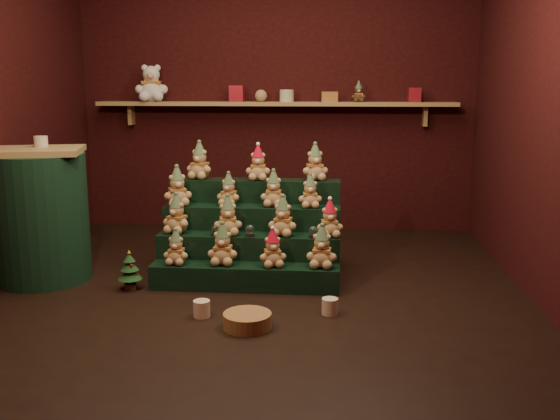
# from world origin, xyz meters

# --- Properties ---
(ground) EXTENTS (4.00, 4.00, 0.00)m
(ground) POSITION_xyz_m (0.00, 0.00, 0.00)
(ground) COLOR black
(ground) RESTS_ON ground
(back_wall) EXTENTS (4.00, 0.10, 2.80)m
(back_wall) POSITION_xyz_m (0.00, 2.05, 1.40)
(back_wall) COLOR black
(back_wall) RESTS_ON ground
(front_wall) EXTENTS (4.00, 0.10, 2.80)m
(front_wall) POSITION_xyz_m (0.00, -2.05, 1.40)
(front_wall) COLOR black
(front_wall) RESTS_ON ground
(right_wall) EXTENTS (0.10, 4.00, 2.80)m
(right_wall) POSITION_xyz_m (2.05, 0.00, 1.40)
(right_wall) COLOR black
(right_wall) RESTS_ON ground
(back_shelf) EXTENTS (3.60, 0.26, 0.24)m
(back_shelf) POSITION_xyz_m (0.00, 1.87, 1.29)
(back_shelf) COLOR tan
(back_shelf) RESTS_ON ground
(riser_tier_front) EXTENTS (1.40, 0.22, 0.18)m
(riser_tier_front) POSITION_xyz_m (-0.04, -0.04, 0.09)
(riser_tier_front) COLOR black
(riser_tier_front) RESTS_ON ground
(riser_tier_midfront) EXTENTS (1.40, 0.22, 0.36)m
(riser_tier_midfront) POSITION_xyz_m (-0.04, 0.18, 0.18)
(riser_tier_midfront) COLOR black
(riser_tier_midfront) RESTS_ON ground
(riser_tier_midback) EXTENTS (1.40, 0.22, 0.54)m
(riser_tier_midback) POSITION_xyz_m (-0.04, 0.40, 0.27)
(riser_tier_midback) COLOR black
(riser_tier_midback) RESTS_ON ground
(riser_tier_back) EXTENTS (1.40, 0.22, 0.72)m
(riser_tier_back) POSITION_xyz_m (-0.04, 0.62, 0.36)
(riser_tier_back) COLOR black
(riser_tier_back) RESTS_ON ground
(teddy_0) EXTENTS (0.19, 0.18, 0.26)m
(teddy_0) POSITION_xyz_m (-0.55, -0.05, 0.31)
(teddy_0) COLOR tan
(teddy_0) RESTS_ON riser_tier_front
(teddy_1) EXTENTS (0.22, 0.20, 0.31)m
(teddy_1) POSITION_xyz_m (-0.21, -0.03, 0.33)
(teddy_1) COLOR tan
(teddy_1) RESTS_ON riser_tier_front
(teddy_2) EXTENTS (0.24, 0.22, 0.28)m
(teddy_2) POSITION_xyz_m (0.17, -0.05, 0.32)
(teddy_2) COLOR tan
(teddy_2) RESTS_ON riser_tier_front
(teddy_3) EXTENTS (0.24, 0.22, 0.31)m
(teddy_3) POSITION_xyz_m (0.53, -0.04, 0.34)
(teddy_3) COLOR tan
(teddy_3) RESTS_ON riser_tier_front
(teddy_4) EXTENTS (0.27, 0.26, 0.30)m
(teddy_4) POSITION_xyz_m (-0.60, 0.19, 0.51)
(teddy_4) COLOR tan
(teddy_4) RESTS_ON riser_tier_midfront
(teddy_5) EXTENTS (0.25, 0.23, 0.30)m
(teddy_5) POSITION_xyz_m (-0.20, 0.17, 0.51)
(teddy_5) COLOR tan
(teddy_5) RESTS_ON riser_tier_midfront
(teddy_6) EXTENTS (0.25, 0.23, 0.30)m
(teddy_6) POSITION_xyz_m (0.22, 0.17, 0.51)
(teddy_6) COLOR tan
(teddy_6) RESTS_ON riser_tier_midfront
(teddy_7) EXTENTS (0.23, 0.21, 0.28)m
(teddy_7) POSITION_xyz_m (0.58, 0.17, 0.50)
(teddy_7) COLOR tan
(teddy_7) RESTS_ON riser_tier_midfront
(teddy_8) EXTENTS (0.29, 0.27, 0.31)m
(teddy_8) POSITION_xyz_m (-0.64, 0.38, 0.70)
(teddy_8) COLOR tan
(teddy_8) RESTS_ON riser_tier_midback
(teddy_9) EXTENTS (0.22, 0.20, 0.26)m
(teddy_9) POSITION_xyz_m (-0.23, 0.41, 0.67)
(teddy_9) COLOR tan
(teddy_9) RESTS_ON riser_tier_midback
(teddy_10) EXTENTS (0.20, 0.18, 0.28)m
(teddy_10) POSITION_xyz_m (0.13, 0.41, 0.68)
(teddy_10) COLOR tan
(teddy_10) RESTS_ON riser_tier_midback
(teddy_11) EXTENTS (0.20, 0.19, 0.26)m
(teddy_11) POSITION_xyz_m (0.42, 0.39, 0.67)
(teddy_11) COLOR tan
(teddy_11) RESTS_ON riser_tier_midback
(teddy_12) EXTENTS (0.26, 0.24, 0.30)m
(teddy_12) POSITION_xyz_m (-0.51, 0.63, 0.87)
(teddy_12) COLOR tan
(teddy_12) RESTS_ON riser_tier_back
(teddy_13) EXTENTS (0.20, 0.18, 0.28)m
(teddy_13) POSITION_xyz_m (-0.01, 0.60, 0.86)
(teddy_13) COLOR tan
(teddy_13) RESTS_ON riser_tier_back
(teddy_14) EXTENTS (0.26, 0.24, 0.30)m
(teddy_14) POSITION_xyz_m (0.45, 0.63, 0.87)
(teddy_14) COLOR tan
(teddy_14) RESTS_ON riser_tier_back
(snow_globe_a) EXTENTS (0.06, 0.06, 0.08)m
(snow_globe_a) POSITION_xyz_m (-0.29, 0.12, 0.40)
(snow_globe_a) COLOR black
(snow_globe_a) RESTS_ON riser_tier_midfront
(snow_globe_b) EXTENTS (0.07, 0.07, 0.09)m
(snow_globe_b) POSITION_xyz_m (-0.02, 0.12, 0.41)
(snow_globe_b) COLOR black
(snow_globe_b) RESTS_ON riser_tier_midfront
(snow_globe_c) EXTENTS (0.07, 0.07, 0.09)m
(snow_globe_c) POSITION_xyz_m (0.46, 0.12, 0.41)
(snow_globe_c) COLOR black
(snow_globe_c) RESTS_ON riser_tier_midfront
(side_table) EXTENTS (0.79, 0.71, 1.02)m
(side_table) POSITION_xyz_m (-1.63, 0.05, 0.51)
(side_table) COLOR tan
(side_table) RESTS_ON ground
(table_ornament) EXTENTS (0.10, 0.10, 0.08)m
(table_ornament) POSITION_xyz_m (-1.63, 0.15, 1.06)
(table_ornament) COLOR beige
(table_ornament) RESTS_ON side_table
(mini_christmas_tree) EXTENTS (0.18, 0.18, 0.30)m
(mini_christmas_tree) POSITION_xyz_m (-0.88, -0.13, 0.15)
(mini_christmas_tree) COLOR #4E301C
(mini_christmas_tree) RESTS_ON ground
(mug_left) EXTENTS (0.11, 0.11, 0.11)m
(mug_left) POSITION_xyz_m (-0.24, -0.63, 0.06)
(mug_left) COLOR beige
(mug_left) RESTS_ON ground
(mug_right) EXTENTS (0.11, 0.11, 0.11)m
(mug_right) POSITION_xyz_m (0.59, -0.52, 0.05)
(mug_right) COLOR beige
(mug_right) RESTS_ON ground
(wicker_basket) EXTENTS (0.34, 0.34, 0.09)m
(wicker_basket) POSITION_xyz_m (0.08, -0.79, 0.05)
(wicker_basket) COLOR #97663D
(wicker_basket) RESTS_ON ground
(white_bear) EXTENTS (0.37, 0.35, 0.46)m
(white_bear) POSITION_xyz_m (-1.24, 1.84, 1.55)
(white_bear) COLOR white
(white_bear) RESTS_ON back_shelf
(brown_bear) EXTENTS (0.15, 0.14, 0.19)m
(brown_bear) POSITION_xyz_m (0.83, 1.84, 1.42)
(brown_bear) COLOR #4B3019
(brown_bear) RESTS_ON back_shelf
(gift_tin_red_a) EXTENTS (0.14, 0.14, 0.16)m
(gift_tin_red_a) POSITION_xyz_m (-0.38, 1.85, 1.40)
(gift_tin_red_a) COLOR maroon
(gift_tin_red_a) RESTS_ON back_shelf
(gift_tin_cream) EXTENTS (0.14, 0.14, 0.12)m
(gift_tin_cream) POSITION_xyz_m (0.12, 1.85, 1.38)
(gift_tin_cream) COLOR beige
(gift_tin_cream) RESTS_ON back_shelf
(gift_tin_red_b) EXTENTS (0.12, 0.12, 0.14)m
(gift_tin_red_b) POSITION_xyz_m (1.38, 1.85, 1.39)
(gift_tin_red_b) COLOR maroon
(gift_tin_red_b) RESTS_ON back_shelf
(shelf_plush_ball) EXTENTS (0.12, 0.12, 0.12)m
(shelf_plush_ball) POSITION_xyz_m (-0.13, 1.85, 1.38)
(shelf_plush_ball) COLOR tan
(shelf_plush_ball) RESTS_ON back_shelf
(scarf_gift_box) EXTENTS (0.16, 0.10, 0.10)m
(scarf_gift_box) POSITION_xyz_m (0.55, 1.85, 1.37)
(scarf_gift_box) COLOR #E85920
(scarf_gift_box) RESTS_ON back_shelf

